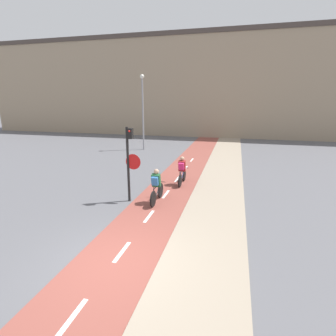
{
  "coord_description": "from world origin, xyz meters",
  "views": [
    {
      "loc": [
        3.02,
        -5.77,
        4.37
      ],
      "look_at": [
        0.0,
        5.92,
        1.2
      ],
      "focal_mm": 28.0,
      "sensor_mm": 36.0,
      "label": 1
    }
  ],
  "objects_px": {
    "cyclist_near": "(156,187)",
    "cyclist_far": "(182,171)",
    "street_lamp_far": "(143,104)",
    "traffic_light_pole": "(130,157)"
  },
  "relations": [
    {
      "from": "street_lamp_far",
      "to": "cyclist_near",
      "type": "height_order",
      "value": "street_lamp_far"
    },
    {
      "from": "cyclist_near",
      "to": "traffic_light_pole",
      "type": "bearing_deg",
      "value": -173.29
    },
    {
      "from": "traffic_light_pole",
      "to": "cyclist_near",
      "type": "relative_size",
      "value": 1.82
    },
    {
      "from": "cyclist_near",
      "to": "cyclist_far",
      "type": "bearing_deg",
      "value": 78.49
    },
    {
      "from": "street_lamp_far",
      "to": "cyclist_far",
      "type": "xyz_separation_m",
      "value": [
        5.34,
        -8.98,
        -3.24
      ]
    },
    {
      "from": "street_lamp_far",
      "to": "cyclist_near",
      "type": "xyz_separation_m",
      "value": [
        4.77,
        -11.74,
        -3.24
      ]
    },
    {
      "from": "traffic_light_pole",
      "to": "street_lamp_far",
      "type": "bearing_deg",
      "value": 107.04
    },
    {
      "from": "street_lamp_far",
      "to": "cyclist_far",
      "type": "bearing_deg",
      "value": -59.27
    },
    {
      "from": "traffic_light_pole",
      "to": "cyclist_far",
      "type": "height_order",
      "value": "traffic_light_pole"
    },
    {
      "from": "cyclist_near",
      "to": "cyclist_far",
      "type": "xyz_separation_m",
      "value": [
        0.56,
        2.76,
        -0.0
      ]
    }
  ]
}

